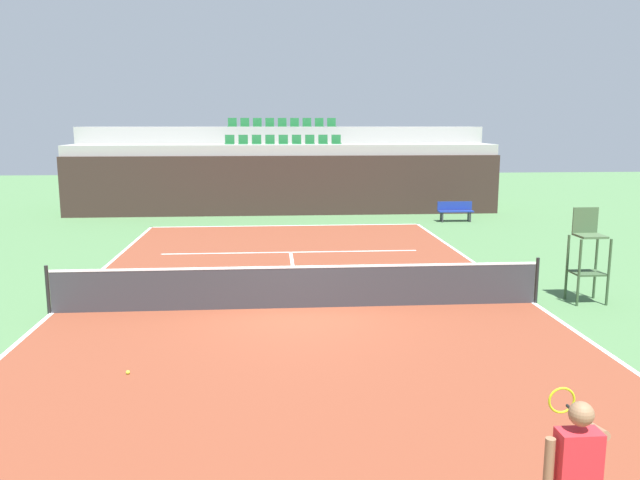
{
  "coord_description": "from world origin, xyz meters",
  "views": [
    {
      "loc": [
        -0.6,
        -13.97,
        4.1
      ],
      "look_at": [
        0.62,
        2.0,
        1.2
      ],
      "focal_mm": 35.96,
      "sensor_mm": 36.0,
      "label": 1
    }
  ],
  "objects_px": {
    "umpire_chair": "(588,252)",
    "tennis_ball_0": "(128,372)",
    "tennis_net": "(299,286)",
    "player": "(575,478)",
    "player_bench": "(455,210)"
  },
  "relations": [
    {
      "from": "umpire_chair",
      "to": "tennis_ball_0",
      "type": "height_order",
      "value": "umpire_chair"
    },
    {
      "from": "umpire_chair",
      "to": "tennis_ball_0",
      "type": "bearing_deg",
      "value": -158.89
    },
    {
      "from": "player_bench",
      "to": "tennis_ball_0",
      "type": "xyz_separation_m",
      "value": [
        -10.25,
        -16.32,
        -0.46
      ]
    },
    {
      "from": "player",
      "to": "tennis_net",
      "type": "bearing_deg",
      "value": 92.11
    },
    {
      "from": "tennis_net",
      "to": "player_bench",
      "type": "distance_m",
      "value": 14.55
    },
    {
      "from": "player",
      "to": "umpire_chair",
      "type": "height_order",
      "value": "umpire_chair"
    },
    {
      "from": "tennis_net",
      "to": "player_bench",
      "type": "relative_size",
      "value": 7.39
    },
    {
      "from": "tennis_ball_0",
      "to": "player_bench",
      "type": "bearing_deg",
      "value": 57.88
    },
    {
      "from": "tennis_net",
      "to": "player",
      "type": "height_order",
      "value": "player"
    },
    {
      "from": "tennis_ball_0",
      "to": "umpire_chair",
      "type": "bearing_deg",
      "value": 21.11
    },
    {
      "from": "player",
      "to": "player_bench",
      "type": "bearing_deg",
      "value": 65.52
    },
    {
      "from": "player",
      "to": "player_bench",
      "type": "xyz_separation_m",
      "value": [
        5.15,
        21.53,
        -0.48
      ]
    },
    {
      "from": "umpire_chair",
      "to": "player",
      "type": "bearing_deg",
      "value": -117.28
    },
    {
      "from": "umpire_chair",
      "to": "player_bench",
      "type": "bearing_deg",
      "value": 87.58
    },
    {
      "from": "player",
      "to": "tennis_ball_0",
      "type": "bearing_deg",
      "value": 123.31
    }
  ]
}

